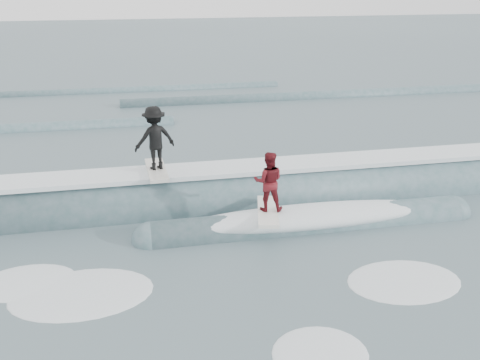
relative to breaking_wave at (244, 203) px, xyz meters
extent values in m
plane|color=#3C5058|center=(-0.26, -3.65, -0.04)|extent=(160.00, 160.00, 0.00)
cylinder|color=#385B5E|center=(-0.26, 0.32, -0.04)|extent=(19.87, 2.08, 2.08)
cylinder|color=#385B5E|center=(1.54, -1.88, -0.04)|extent=(9.00, 1.06, 1.06)
sphere|color=#385B5E|center=(-2.96, -1.88, -0.04)|extent=(1.06, 1.06, 1.06)
sphere|color=#385B5E|center=(6.04, -1.88, -0.04)|extent=(1.06, 1.06, 1.06)
cube|color=white|center=(-0.26, 0.32, 1.07)|extent=(18.00, 1.30, 0.14)
ellipsoid|color=white|center=(1.54, -1.88, 0.26)|extent=(7.60, 1.30, 0.60)
cube|color=silver|center=(-2.63, 0.32, 1.19)|extent=(0.63, 2.02, 0.10)
imported|color=black|center=(-2.63, 0.32, 2.19)|extent=(1.38, 1.04, 1.90)
cube|color=white|center=(0.28, -1.88, 0.54)|extent=(0.97, 2.07, 0.10)
imported|color=#5A1116|center=(0.28, -1.88, 1.43)|extent=(0.94, 0.81, 1.68)
ellipsoid|color=white|center=(-0.05, -7.19, -0.04)|extent=(2.01, 1.37, 0.10)
ellipsoid|color=white|center=(-5.94, -3.40, -0.04)|extent=(2.53, 1.73, 0.10)
ellipsoid|color=white|center=(-4.63, -4.16, -0.04)|extent=(3.05, 2.08, 0.10)
ellipsoid|color=white|center=(2.75, -5.14, -0.04)|extent=(3.15, 2.15, 0.10)
cylinder|color=#385B5E|center=(7.14, 14.35, -0.04)|extent=(22.00, 0.80, 0.80)
cylinder|color=#385B5E|center=(-4.93, 18.35, -0.04)|extent=(22.00, 0.60, 0.60)
camera|label=1|loc=(-3.20, -14.99, 6.69)|focal=40.00mm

